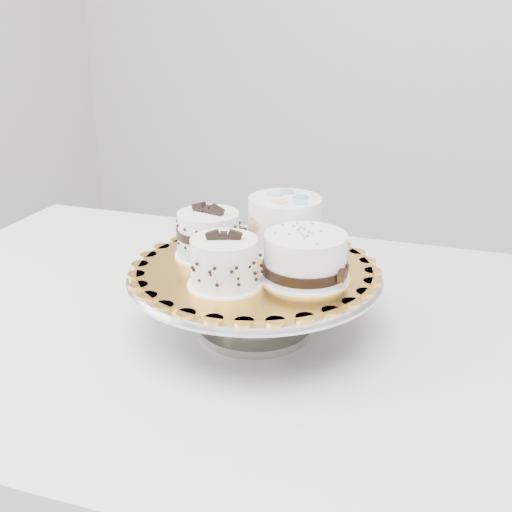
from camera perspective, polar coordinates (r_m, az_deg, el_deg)
The scene contains 7 objects.
table at distance 1.04m, azimuth -1.14°, elevation -9.07°, with size 1.43×1.09×0.75m.
cake_stand at distance 0.94m, azimuth -0.11°, elevation -2.99°, with size 0.37×0.37×0.10m.
cake_board at distance 0.93m, azimuth -0.11°, elevation -1.09°, with size 0.34×0.34×0.00m, color orange.
cake_swirl at distance 0.86m, azimuth -2.82°, elevation -0.66°, with size 0.12×0.12×0.08m.
cake_banded at distance 0.96m, azimuth -4.22°, elevation 1.81°, with size 0.10×0.10×0.08m.
cake_dots at distance 0.98m, azimuth 2.57°, elevation 2.96°, with size 0.13×0.13×0.08m.
cake_ribbon at distance 0.88m, azimuth 4.47°, elevation -0.19°, with size 0.14×0.14×0.07m.
Camera 1 is at (0.59, -0.67, 1.21)m, focal length 45.00 mm.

